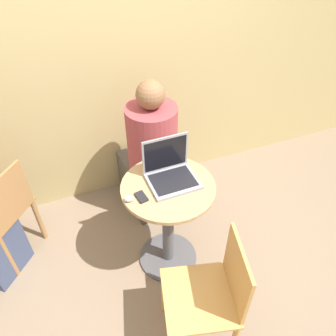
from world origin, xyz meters
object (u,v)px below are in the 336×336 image
at_px(chair_empty, 210,296).
at_px(person_seated, 150,160).
at_px(cell_phone, 141,197).
at_px(laptop, 170,172).

relative_size(chair_empty, person_seated, 0.69).
height_order(cell_phone, chair_empty, chair_empty).
distance_m(cell_phone, chair_empty, 0.69).
bearing_deg(person_seated, chair_empty, -93.05).
distance_m(chair_empty, person_seated, 1.20).
bearing_deg(laptop, chair_empty, -92.21).
bearing_deg(cell_phone, person_seated, 67.07).
xyz_separation_m(cell_phone, chair_empty, (0.20, -0.57, -0.33)).
bearing_deg(laptop, cell_phone, -157.10).
relative_size(cell_phone, chair_empty, 0.11).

